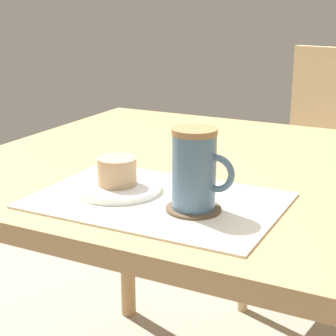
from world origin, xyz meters
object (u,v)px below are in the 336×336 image
(pastry, at_px, (117,171))
(pastry_plate, at_px, (118,188))
(coffee_mug, at_px, (195,169))
(dining_table, at_px, (222,199))
(wooden_chair, at_px, (328,168))

(pastry, bearing_deg, pastry_plate, 0.00)
(pastry_plate, height_order, coffee_mug, coffee_mug)
(dining_table, xyz_separation_m, coffee_mug, (0.06, -0.27, 0.15))
(wooden_chair, bearing_deg, pastry, 89.00)
(dining_table, distance_m, pastry, 0.29)
(wooden_chair, distance_m, pastry, 1.12)
(dining_table, relative_size, wooden_chair, 1.22)
(pastry, relative_size, coffee_mug, 0.53)
(dining_table, height_order, wooden_chair, wooden_chair)
(dining_table, relative_size, pastry, 15.22)
(coffee_mug, bearing_deg, wooden_chair, 89.50)
(pastry_plate, height_order, pastry, pastry)
(dining_table, bearing_deg, wooden_chair, 85.30)
(dining_table, bearing_deg, pastry, -113.25)
(dining_table, height_order, pastry_plate, pastry_plate)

